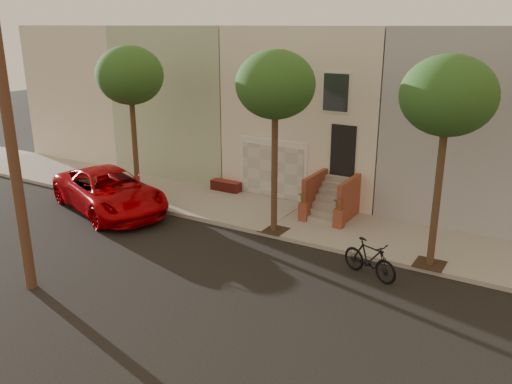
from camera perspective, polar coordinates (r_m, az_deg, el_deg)
The scene contains 9 objects.
ground at distance 16.57m, azimuth -7.81°, elevation -8.20°, with size 90.00×90.00×0.00m, color black.
sidewalk at distance 20.62m, azimuth 1.47°, elevation -2.50°, with size 40.00×3.70×0.15m, color gray.
house_row at distance 24.86m, azimuth 8.29°, elevation 9.31°, with size 33.10×11.70×7.00m.
tree_left at distance 21.60m, azimuth -13.51°, elevation 12.08°, with size 2.70×2.57×6.30m.
tree_mid at distance 17.71m, azimuth 2.11°, elevation 11.41°, with size 2.70×2.57×6.30m.
tree_right at distance 15.82m, azimuth 20.08°, elevation 9.62°, with size 2.70×2.57×6.30m.
utility_pole at distance 8.68m, azimuth 20.14°, elevation 3.25°, with size 23.60×1.22×10.00m.
pickup_truck at distance 21.85m, azimuth -15.61°, elevation 0.12°, with size 2.78×6.02×1.67m, color #B30006.
motorcycle at distance 16.04m, azimuth 12.22°, elevation -7.08°, with size 0.54×1.92×1.16m, color black.
Camera 1 is at (9.51, -11.51, 7.19)m, focal length 36.93 mm.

